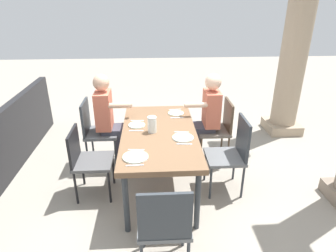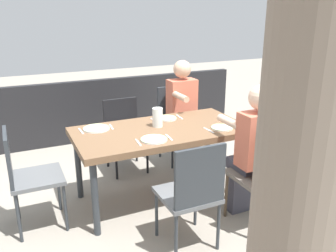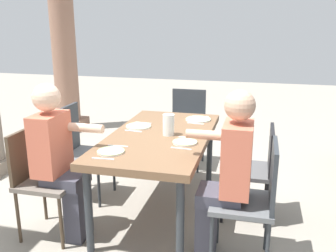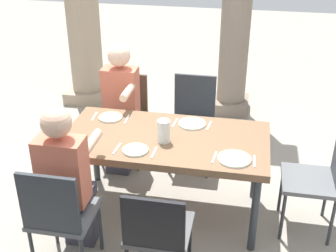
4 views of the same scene
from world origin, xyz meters
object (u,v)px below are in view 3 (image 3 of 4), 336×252
at_px(chair_west_south, 254,195).
at_px(chair_head_east, 187,122).
at_px(chair_mid_north, 80,147).
at_px(plate_2, 138,126).
at_px(diner_man_white, 59,157).
at_px(dining_table, 160,142).
at_px(diner_woman_green, 227,172).
at_px(plate_3, 198,119).
at_px(water_pitcher, 169,126).
at_px(chair_mid_south, 255,165).
at_px(stone_column_far, 63,37).
at_px(plate_0, 111,151).
at_px(plate_1, 185,142).
at_px(chair_west_north, 40,174).

distance_m(chair_west_south, chair_head_east, 2.05).
distance_m(chair_west_south, chair_mid_north, 1.86).
bearing_deg(plate_2, chair_west_south, -124.83).
bearing_deg(diner_man_white, dining_table, -48.48).
bearing_deg(chair_head_east, diner_woman_green, -160.53).
xyz_separation_m(chair_west_south, plate_3, (1.17, 0.61, 0.22)).
bearing_deg(water_pitcher, chair_mid_south, -81.96).
bearing_deg(chair_head_east, stone_column_far, 63.87).
xyz_separation_m(diner_woman_green, plate_3, (1.17, 0.41, 0.07)).
bearing_deg(chair_mid_north, chair_west_south, -112.39).
xyz_separation_m(diner_woman_green, water_pitcher, (0.60, 0.58, 0.14)).
height_order(plate_0, plate_1, same).
bearing_deg(diner_man_white, plate_1, -66.59).
relative_size(chair_mid_south, chair_head_east, 0.92).
distance_m(dining_table, stone_column_far, 3.33).
bearing_deg(chair_mid_north, chair_mid_south, -90.00).
height_order(chair_west_south, stone_column_far, stone_column_far).
height_order(dining_table, plate_1, plate_1).
bearing_deg(chair_west_south, plate_3, 27.28).
xyz_separation_m(chair_west_north, chair_mid_south, (0.71, -1.70, -0.03)).
xyz_separation_m(plate_0, plate_3, (1.13, -0.50, -0.00)).
xyz_separation_m(plate_1, plate_2, (0.37, 0.53, -0.00)).
bearing_deg(chair_west_north, plate_2, -37.22).
relative_size(diner_man_white, plate_3, 4.95).
height_order(chair_west_south, plate_3, chair_west_south).
bearing_deg(dining_table, plate_1, -125.05).
distance_m(dining_table, diner_woman_green, 0.89).
relative_size(chair_west_south, plate_3, 3.61).
distance_m(chair_west_south, stone_column_far, 4.36).
bearing_deg(chair_mid_north, water_pitcher, -96.61).
bearing_deg(chair_head_east, chair_mid_north, 143.36).
bearing_deg(plate_1, chair_west_south, -124.73).
distance_m(stone_column_far, water_pitcher, 3.35).
height_order(chair_mid_north, chair_mid_south, chair_mid_north).
height_order(chair_head_east, water_pitcher, water_pitcher).
distance_m(chair_west_south, plate_0, 1.12).
bearing_deg(plate_3, dining_table, 156.51).
xyz_separation_m(chair_mid_north, chair_mid_south, (-0.00, -1.71, -0.03)).
bearing_deg(diner_man_white, chair_mid_north, 15.07).
relative_size(dining_table, plate_2, 6.96).
bearing_deg(diner_man_white, diner_woman_green, -90.00).
height_order(diner_woman_green, plate_1, diner_woman_green).
xyz_separation_m(chair_west_north, diner_man_white, (0.00, -0.18, 0.17)).
bearing_deg(plate_2, chair_mid_north, 96.81).
distance_m(chair_west_north, chair_mid_south, 1.85).
distance_m(chair_mid_north, plate_2, 0.65).
height_order(dining_table, plate_3, plate_3).
distance_m(chair_mid_south, chair_head_east, 1.44).
relative_size(diner_man_white, stone_column_far, 0.42).
distance_m(chair_west_north, chair_mid_north, 0.71).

